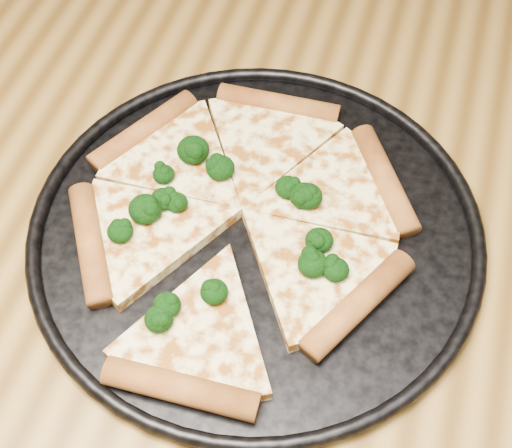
# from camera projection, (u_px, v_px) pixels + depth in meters

# --- Properties ---
(dining_table) EXTENTS (1.20, 0.90, 0.75)m
(dining_table) POSITION_uv_depth(u_px,v_px,m) (237.00, 313.00, 0.72)
(dining_table) COLOR olive
(dining_table) RESTS_ON ground
(pizza_pan) EXTENTS (0.40, 0.40, 0.02)m
(pizza_pan) POSITION_uv_depth(u_px,v_px,m) (256.00, 229.00, 0.65)
(pizza_pan) COLOR black
(pizza_pan) RESTS_ON dining_table
(pizza) EXTENTS (0.31, 0.33, 0.02)m
(pizza) POSITION_uv_depth(u_px,v_px,m) (240.00, 216.00, 0.65)
(pizza) COLOR #FFEC9C
(pizza) RESTS_ON pizza_pan
(broccoli_florets) EXTENTS (0.21, 0.20, 0.02)m
(broccoli_florets) POSITION_uv_depth(u_px,v_px,m) (226.00, 216.00, 0.64)
(broccoli_florets) COLOR black
(broccoli_florets) RESTS_ON pizza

